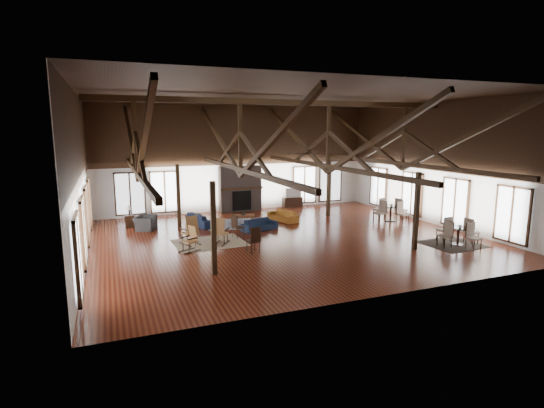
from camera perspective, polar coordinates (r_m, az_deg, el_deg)
name	(u,v)px	position (r m, az deg, el deg)	size (l,w,h in m)	color
floor	(286,238)	(18.48, 1.83, -4.58)	(16.00, 16.00, 0.00)	maroon
ceiling	(286,96)	(17.94, 1.94, 14.31)	(16.00, 14.00, 0.02)	black
wall_back	(238,159)	(24.54, -4.59, 6.11)	(16.00, 0.02, 6.00)	white
wall_front	(387,191)	(11.90, 15.26, 1.68)	(16.00, 0.02, 6.00)	white
wall_left	(79,177)	(16.56, -24.55, 3.38)	(0.02, 14.00, 6.00)	white
wall_right	(436,164)	(22.35, 21.18, 5.09)	(0.02, 14.00, 6.00)	white
roof_truss	(286,144)	(17.90, 1.90, 8.01)	(15.60, 14.07, 3.14)	#321D0D
post_grid	(286,203)	(18.16, 1.86, 0.09)	(8.16, 7.16, 3.05)	#321D0D
fireplace	(240,189)	(24.40, -4.31, 2.05)	(2.50, 0.69, 2.60)	brown
ceiling_fan	(307,153)	(17.21, 4.76, 6.91)	(1.60, 1.60, 0.75)	black
sofa_navy_front	(260,225)	(19.82, -1.67, -2.81)	(1.75, 0.68, 0.51)	#131F36
sofa_navy_left	(202,220)	(21.06, -9.45, -2.08)	(0.79, 2.01, 0.59)	#131C35
sofa_orange	(283,216)	(21.88, 1.46, -1.56)	(0.71, 1.82, 0.53)	#92551C
coffee_table	(243,216)	(21.16, -3.97, -1.61)	(1.30, 0.89, 0.46)	brown
vase	(244,213)	(21.06, -3.83, -1.23)	(0.19, 0.19, 0.20)	#B2B2B2
armchair	(145,223)	(20.73, -16.67, -2.47)	(0.87, 1.00, 0.65)	#2A2A2C
side_table_lamp	(130,218)	(21.52, -18.60, -1.85)	(0.44, 0.44, 1.12)	black
rocking_chair_a	(191,231)	(17.60, -10.86, -3.59)	(0.78, 1.05, 1.21)	olive
rocking_chair_b	(220,232)	(17.47, -7.01, -3.72)	(0.88, 0.98, 1.13)	olive
rocking_chair_c	(191,239)	(16.72, -10.81, -4.66)	(0.88, 0.73, 1.00)	olive
side_chair_a	(236,225)	(18.44, -4.83, -2.78)	(0.53, 0.53, 1.00)	black
side_chair_b	(254,238)	(16.11, -2.39, -4.60)	(0.50, 0.50, 1.02)	black
cafe_table_near	(458,233)	(18.82, 23.77, -3.54)	(2.00, 2.00, 1.04)	black
cafe_table_far	(391,210)	(22.59, 15.67, -0.84)	(2.15, 2.15, 1.10)	black
cup_near	(460,226)	(18.70, 23.97, -2.76)	(0.13, 0.13, 0.10)	#B2B2B2
cup_far	(392,205)	(22.52, 15.77, -0.12)	(0.13, 0.13, 0.10)	#B2B2B2
tv_console	(292,202)	(25.78, 2.77, 0.26)	(1.18, 0.44, 0.59)	black
television	(293,193)	(25.70, 2.83, 1.54)	(0.99, 0.13, 0.57)	#B2B2B2
rug_tan	(210,243)	(17.87, -8.40, -5.17)	(2.84, 2.23, 0.01)	tan
rug_navy	(240,224)	(21.28, -4.30, -2.63)	(3.29, 2.46, 0.01)	#171D42
rug_dark	(452,244)	(18.97, 23.05, -4.99)	(2.21, 2.01, 0.01)	black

